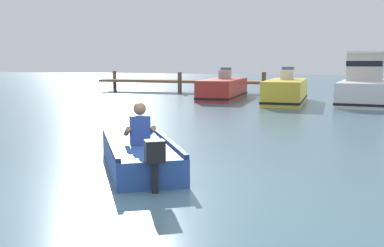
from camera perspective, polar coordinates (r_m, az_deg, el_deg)
name	(u,v)px	position (r m, az deg, el deg)	size (l,w,h in m)	color
ground_plane	(152,188)	(6.89, -5.04, -8.17)	(120.00, 120.00, 0.00)	slate
wooden_dock	(183,81)	(27.68, -1.09, 5.35)	(10.84, 1.64, 1.29)	brown
rowboat_with_person	(139,153)	(8.25, -6.76, -3.72)	(2.57, 3.40, 1.19)	#2D519E
moored_boat_red	(223,89)	(23.12, 3.97, 4.35)	(1.78, 5.20, 1.58)	#B72D28
moored_boat_yellow	(286,92)	(21.09, 11.79, 3.95)	(1.68, 5.05, 1.64)	gold
moored_boat_white	(364,84)	(22.23, 20.97, 4.70)	(2.66, 6.49, 2.33)	white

